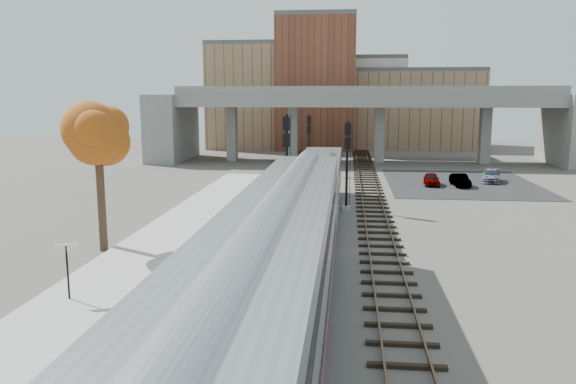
% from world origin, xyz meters
% --- Properties ---
extents(ground, '(160.00, 160.00, 0.00)m').
position_xyz_m(ground, '(0.00, 0.00, 0.00)').
color(ground, '#47423D').
rests_on(ground, ground).
extents(platform, '(4.50, 60.00, 0.35)m').
position_xyz_m(platform, '(-7.25, 0.00, 0.17)').
color(platform, '#9E9E99').
rests_on(platform, ground).
extents(yellow_strip, '(0.70, 60.00, 0.01)m').
position_xyz_m(yellow_strip, '(-5.35, 0.00, 0.35)').
color(yellow_strip, yellow).
rests_on(yellow_strip, platform).
extents(tracks, '(10.70, 95.00, 0.25)m').
position_xyz_m(tracks, '(0.93, 12.50, 0.08)').
color(tracks, black).
rests_on(tracks, ground).
extents(overpass, '(54.00, 12.00, 9.50)m').
position_xyz_m(overpass, '(4.92, 45.00, 5.81)').
color(overpass, slate).
rests_on(overpass, ground).
extents(buildings_far, '(43.00, 21.00, 20.60)m').
position_xyz_m(buildings_far, '(1.26, 66.57, 7.88)').
color(buildings_far, '#8E6D52').
rests_on(buildings_far, ground).
extents(parking_lot, '(14.00, 18.00, 0.04)m').
position_xyz_m(parking_lot, '(14.00, 28.00, 0.02)').
color(parking_lot, black).
rests_on(parking_lot, ground).
extents(locomotive, '(3.02, 19.05, 4.10)m').
position_xyz_m(locomotive, '(1.00, 12.44, 2.28)').
color(locomotive, '#A8AAB2').
rests_on(locomotive, ground).
extents(coach, '(3.03, 25.00, 5.00)m').
position_xyz_m(coach, '(1.00, -10.17, 2.80)').
color(coach, '#A8AAB2').
rests_on(coach, ground).
extents(signal_mast_near, '(0.60, 0.64, 7.17)m').
position_xyz_m(signal_mast_near, '(-1.10, 10.77, 3.58)').
color(signal_mast_near, '#9E9E99').
rests_on(signal_mast_near, ground).
extents(signal_mast_mid, '(0.60, 0.64, 6.59)m').
position_xyz_m(signal_mast_mid, '(3.00, 14.05, 3.18)').
color(signal_mast_mid, '#9E9E99').
rests_on(signal_mast_mid, ground).
extents(signal_mast_far, '(0.60, 0.64, 6.38)m').
position_xyz_m(signal_mast_far, '(-1.10, 32.58, 3.03)').
color(signal_mast_far, '#9E9E99').
rests_on(signal_mast_far, ground).
extents(station_sign, '(0.85, 0.38, 2.27)m').
position_xyz_m(station_sign, '(-8.02, -6.64, 1.98)').
color(station_sign, black).
rests_on(station_sign, platform).
extents(tree, '(3.60, 3.60, 8.82)m').
position_xyz_m(tree, '(-10.19, 1.48, 6.54)').
color(tree, '#382619').
rests_on(tree, ground).
extents(car_a, '(1.63, 3.52, 1.17)m').
position_xyz_m(car_a, '(10.97, 26.31, 0.62)').
color(car_a, '#99999E').
rests_on(car_a, parking_lot).
extents(car_b, '(1.51, 3.59, 1.15)m').
position_xyz_m(car_b, '(13.51, 25.91, 0.62)').
color(car_b, '#99999E').
rests_on(car_b, parking_lot).
extents(car_c, '(2.62, 4.43, 1.20)m').
position_xyz_m(car_c, '(17.10, 29.05, 0.64)').
color(car_c, '#99999E').
rests_on(car_c, parking_lot).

